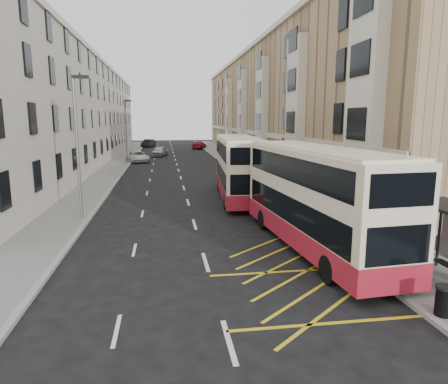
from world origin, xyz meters
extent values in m
plane|color=black|center=(0.00, 0.00, 0.00)|extent=(200.00, 200.00, 0.00)
cube|color=slate|center=(8.00, 30.00, 0.07)|extent=(4.00, 120.00, 0.15)
cube|color=slate|center=(-7.50, 30.00, 0.07)|extent=(3.00, 120.00, 0.15)
cube|color=gray|center=(6.00, 30.00, 0.07)|extent=(0.25, 120.00, 0.15)
cube|color=gray|center=(-6.00, 30.00, 0.07)|extent=(0.25, 120.00, 0.15)
cube|color=tan|center=(15.00, 45.50, 7.50)|extent=(10.00, 79.00, 15.00)
cube|color=beige|center=(9.97, 45.50, 4.00)|extent=(0.18, 79.00, 0.50)
cube|color=beige|center=(9.90, 45.50, 15.00)|extent=(0.40, 79.00, 0.50)
cube|color=beige|center=(9.65, 10.00, 7.50)|extent=(0.80, 3.20, 10.00)
cube|color=beige|center=(9.65, 22.00, 7.50)|extent=(0.80, 3.20, 10.00)
cube|color=beige|center=(9.65, 34.00, 7.50)|extent=(0.80, 3.20, 10.00)
cube|color=beige|center=(9.65, 46.00, 7.50)|extent=(0.80, 3.20, 10.00)
cube|color=beige|center=(9.65, 58.00, 7.50)|extent=(0.80, 3.20, 10.00)
cube|color=#580911|center=(9.95, 14.00, 1.70)|extent=(0.20, 1.60, 3.00)
cube|color=#580911|center=(9.95, 26.00, 1.70)|extent=(0.20, 1.60, 3.00)
cube|color=#580911|center=(9.95, 38.00, 1.70)|extent=(0.20, 1.60, 3.00)
cube|color=#580911|center=(9.95, 50.00, 1.70)|extent=(0.20, 1.60, 3.00)
cube|color=#580911|center=(9.95, 62.00, 1.70)|extent=(0.20, 1.60, 3.00)
cube|color=beige|center=(-13.50, 45.50, 6.50)|extent=(9.00, 79.00, 13.00)
cube|color=beige|center=(-8.97, 45.50, 13.00)|extent=(0.30, 79.00, 0.50)
cube|color=black|center=(7.56, 1.90, 1.45)|extent=(0.08, 0.08, 2.60)
cube|color=black|center=(8.84, 1.90, 1.45)|extent=(0.08, 0.08, 2.60)
cylinder|color=#AC1A27|center=(6.25, 2.50, 0.65)|extent=(0.06, 0.06, 1.00)
cylinder|color=#AC1A27|center=(6.25, 5.75, 0.65)|extent=(0.06, 0.06, 1.00)
cylinder|color=#AC1A27|center=(6.25, 9.00, 0.65)|extent=(0.06, 0.06, 1.00)
cube|color=#AC1A27|center=(6.25, 5.75, 1.13)|extent=(0.05, 6.50, 0.06)
cube|color=#AC1A27|center=(6.25, 5.75, 0.70)|extent=(0.05, 6.50, 0.06)
cylinder|color=slate|center=(-6.40, 12.00, 4.15)|extent=(0.16, 0.16, 8.00)
cube|color=black|center=(-6.00, 12.00, 8.05)|extent=(0.90, 0.18, 0.18)
cylinder|color=slate|center=(-6.40, 42.00, 4.15)|extent=(0.16, 0.16, 8.00)
cube|color=black|center=(-6.00, 42.00, 8.05)|extent=(0.90, 0.18, 0.18)
cube|color=#F6E3BC|center=(5.00, 4.95, 2.42)|extent=(3.47, 11.61, 4.11)
cube|color=#A5192B|center=(5.00, 4.95, 0.83)|extent=(3.51, 11.65, 0.94)
cube|color=black|center=(5.00, 4.95, 1.93)|extent=(3.44, 10.70, 1.14)
cube|color=black|center=(5.00, 4.95, 3.69)|extent=(3.44, 10.70, 1.04)
cube|color=#F6E3BC|center=(5.00, 4.95, 4.52)|extent=(3.33, 11.15, 0.12)
cube|color=black|center=(4.56, 10.63, 1.98)|extent=(2.21, 0.25, 1.35)
cube|color=black|center=(4.56, 10.63, 4.11)|extent=(1.82, 0.22, 0.47)
cube|color=black|center=(5.44, -0.74, 1.98)|extent=(2.21, 0.25, 1.25)
cylinder|color=black|center=(3.55, 8.51, 0.52)|extent=(0.37, 1.06, 1.04)
cylinder|color=black|center=(5.89, 8.69, 0.52)|extent=(0.37, 1.06, 1.04)
cylinder|color=black|center=(4.11, 1.20, 0.52)|extent=(0.37, 1.06, 1.04)
cylinder|color=black|center=(6.45, 1.39, 0.52)|extent=(0.37, 1.06, 1.04)
cube|color=#F6E3BC|center=(3.75, 16.90, 2.38)|extent=(3.42, 11.43, 4.04)
cube|color=#A5192B|center=(3.75, 16.90, 0.82)|extent=(3.45, 11.46, 0.92)
cube|color=black|center=(3.75, 16.90, 1.89)|extent=(3.39, 10.53, 1.13)
cube|color=black|center=(3.75, 16.90, 3.63)|extent=(3.39, 10.53, 1.02)
cube|color=#F6E3BC|center=(3.75, 16.90, 4.44)|extent=(3.28, 10.97, 0.12)
cube|color=black|center=(4.18, 22.50, 1.95)|extent=(2.18, 0.25, 1.33)
cube|color=black|center=(4.18, 22.50, 4.04)|extent=(1.79, 0.22, 0.46)
cube|color=black|center=(3.32, 11.31, 1.95)|extent=(2.18, 0.25, 1.23)
cylinder|color=black|center=(2.87, 20.58, 0.51)|extent=(0.36, 1.04, 1.02)
cylinder|color=black|center=(5.18, 20.41, 0.51)|extent=(0.36, 1.04, 1.02)
cylinder|color=black|center=(2.32, 13.40, 0.51)|extent=(0.36, 1.04, 1.02)
cylinder|color=black|center=(4.62, 13.22, 0.51)|extent=(0.36, 1.04, 1.02)
cylinder|color=black|center=(6.35, -1.79, 0.57)|extent=(0.49, 0.49, 0.84)
cylinder|color=black|center=(6.35, -1.79, 1.01)|extent=(0.54, 0.54, 0.07)
imported|color=black|center=(6.35, 1.44, 1.09)|extent=(1.16, 0.62, 1.88)
imported|color=white|center=(-5.20, 43.79, 0.74)|extent=(3.70, 5.75, 1.48)
imported|color=#A8AAB0|center=(-2.26, 51.70, 0.78)|extent=(3.02, 4.89, 1.55)
imported|color=black|center=(-4.75, 72.83, 0.80)|extent=(3.10, 5.13, 1.60)
imported|color=#A4162A|center=(5.20, 66.60, 0.73)|extent=(3.54, 5.42, 1.46)
camera|label=1|loc=(-1.56, -11.51, 5.79)|focal=32.00mm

